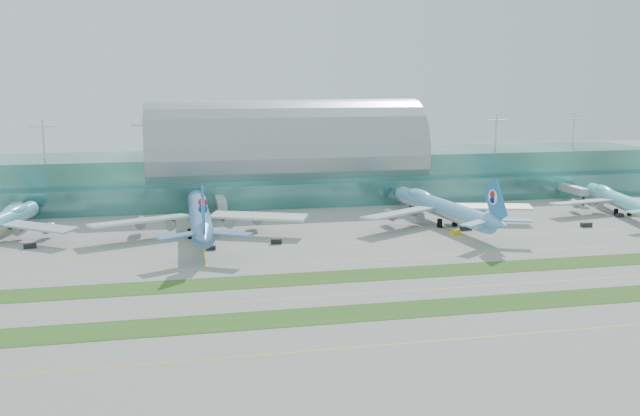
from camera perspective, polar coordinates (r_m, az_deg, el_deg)
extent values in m
plane|color=gray|center=(193.28, 3.41, -5.57)|extent=(700.00, 700.00, 0.00)
cube|color=#3D7A75|center=(315.88, -2.83, 2.63)|extent=(340.00, 42.00, 20.00)
cube|color=#3D7A75|center=(293.25, -2.07, 1.03)|extent=(340.00, 8.00, 10.00)
ellipsoid|color=#9EA5A8|center=(314.65, -2.85, 4.44)|extent=(340.00, 46.20, 16.17)
cylinder|color=white|center=(313.89, -2.86, 5.89)|extent=(0.80, 0.80, 16.00)
cube|color=#B2B7B7|center=(283.73, -23.25, -0.06)|extent=(3.50, 22.00, 3.00)
cylinder|color=black|center=(274.73, -23.59, -1.15)|extent=(1.00, 1.00, 4.00)
cube|color=#B2B7B7|center=(278.71, -7.97, 0.53)|extent=(3.50, 22.00, 3.00)
cylinder|color=black|center=(269.54, -7.80, -0.56)|extent=(1.00, 1.00, 4.00)
cube|color=#B2B7B7|center=(293.44, 6.80, 1.07)|extent=(3.50, 22.00, 3.00)
cylinder|color=black|center=(284.75, 7.43, 0.04)|extent=(1.00, 1.00, 4.00)
cube|color=#B2B7B7|center=(325.25, 19.42, 1.47)|extent=(3.50, 22.00, 3.00)
cylinder|color=black|center=(317.43, 20.31, 0.56)|extent=(1.00, 1.00, 4.00)
cube|color=#2D591E|center=(167.69, 5.96, -8.15)|extent=(420.00, 12.00, 0.08)
cube|color=#2D591E|center=(195.12, 3.25, -5.40)|extent=(420.00, 12.00, 0.08)
cube|color=yellow|center=(149.97, 8.35, -10.54)|extent=(420.00, 0.35, 0.01)
cube|color=yellow|center=(180.40, 4.59, -6.78)|extent=(420.00, 0.35, 0.01)
cube|color=yellow|center=(210.04, 2.10, -4.24)|extent=(420.00, 0.35, 0.01)
cube|color=yellow|center=(230.79, 0.77, -2.87)|extent=(420.00, 0.35, 0.01)
ellipsoid|color=#63BADB|center=(270.76, -23.20, -0.19)|extent=(9.56, 17.94, 4.02)
cone|color=#63BADB|center=(283.97, -21.90, 0.06)|extent=(6.61, 5.84, 5.64)
cube|color=silver|center=(248.55, -21.53, -1.42)|extent=(25.94, 21.83, 1.11)
cylinder|color=gray|center=(254.99, -21.89, -1.59)|extent=(4.27, 5.63, 3.09)
cylinder|color=black|center=(276.78, -22.61, -1.13)|extent=(1.64, 1.64, 2.73)
cylinder|color=#5A88C6|center=(244.81, -9.60, -0.63)|extent=(7.58, 68.18, 6.81)
ellipsoid|color=#5A88C6|center=(263.21, -9.75, 0.57)|extent=(6.71, 20.78, 4.85)
cone|color=#5A88C6|center=(280.89, -9.85, 0.80)|extent=(6.87, 5.57, 6.81)
cone|color=#5A88C6|center=(206.93, -9.25, -2.31)|extent=(6.58, 9.96, 6.47)
cube|color=white|center=(243.01, -14.24, -1.00)|extent=(33.71, 19.70, 1.34)
cylinder|color=gray|center=(249.06, -13.02, -1.21)|extent=(3.80, 6.08, 3.74)
cube|color=white|center=(244.08, -4.93, -0.66)|extent=(33.60, 20.33, 1.34)
cylinder|color=gray|center=(249.84, -6.21, -0.96)|extent=(3.80, 6.08, 3.74)
cube|color=blue|center=(207.67, -9.33, -0.32)|extent=(0.82, 14.45, 15.84)
cylinder|color=white|center=(208.44, -9.36, 0.18)|extent=(1.05, 5.28, 5.27)
cylinder|color=black|center=(271.17, -9.75, -0.63)|extent=(1.98, 1.98, 3.30)
cylinder|color=black|center=(241.47, -10.31, -2.03)|extent=(1.98, 1.98, 3.30)
cylinder|color=black|center=(241.65, -8.74, -1.98)|extent=(1.98, 1.98, 3.30)
cylinder|color=#69B0E8|center=(262.46, 9.74, 0.02)|extent=(14.62, 63.96, 6.37)
ellipsoid|color=#69B0E8|center=(277.59, 7.96, 1.02)|extent=(8.52, 19.98, 4.54)
cone|color=#69B0E8|center=(292.38, 6.47, 1.19)|extent=(6.98, 5.92, 6.37)
cone|color=#69B0E8|center=(232.16, 14.06, -1.22)|extent=(7.20, 9.95, 6.05)
cube|color=silver|center=(252.32, 6.29, -0.41)|extent=(30.62, 21.90, 1.25)
cylinder|color=gray|center=(259.61, 6.67, -0.59)|extent=(4.20, 6.06, 3.49)
cube|color=silver|center=(270.24, 13.37, 0.10)|extent=(31.76, 15.20, 1.25)
cylinder|color=gray|center=(272.81, 11.91, -0.20)|extent=(4.20, 6.06, 3.49)
cube|color=#2D7DCC|center=(232.64, 13.85, 0.44)|extent=(2.37, 13.46, 14.80)
cylinder|color=white|center=(233.22, 13.73, 0.86)|extent=(1.56, 5.01, 4.93)
cylinder|color=black|center=(284.30, 7.34, -0.06)|extent=(1.85, 1.85, 3.08)
cylinder|color=black|center=(258.37, 9.55, -1.20)|extent=(1.85, 1.85, 3.08)
cylinder|color=black|center=(261.38, 10.73, -1.11)|extent=(1.85, 1.85, 3.08)
cylinder|color=#70E2F7|center=(302.87, 22.85, 0.58)|extent=(15.83, 54.80, 5.48)
ellipsoid|color=#70E2F7|center=(316.52, 21.76, 1.33)|extent=(8.28, 17.33, 3.90)
cone|color=#70E2F7|center=(329.69, 20.81, 1.48)|extent=(6.22, 5.38, 5.48)
cube|color=silver|center=(295.24, 20.16, 0.45)|extent=(27.28, 11.58, 1.08)
cylinder|color=#96999F|center=(301.36, 20.52, 0.27)|extent=(3.87, 5.34, 3.00)
cylinder|color=black|center=(322.37, 21.33, 0.51)|extent=(1.59, 1.59, 2.65)
cylinder|color=black|center=(299.30, 22.60, -0.31)|extent=(1.59, 1.59, 2.65)
cylinder|color=black|center=(301.46, 23.52, -0.30)|extent=(1.59, 1.59, 2.65)
cube|color=black|center=(242.35, -22.19, -2.82)|extent=(4.10, 2.30, 1.57)
cube|color=black|center=(225.11, -8.74, -3.16)|extent=(3.30, 2.07, 1.36)
cube|color=black|center=(230.83, -3.52, -2.67)|extent=(3.68, 2.10, 1.66)
cube|color=yellow|center=(247.88, 10.79, -1.96)|extent=(3.53, 2.39, 1.31)
cube|color=black|center=(255.95, 11.61, -1.57)|extent=(3.96, 2.05, 1.45)
cube|color=black|center=(273.14, 20.53, -1.26)|extent=(3.93, 1.94, 1.60)
cube|color=black|center=(296.46, 22.86, -0.55)|extent=(3.29, 2.27, 1.38)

